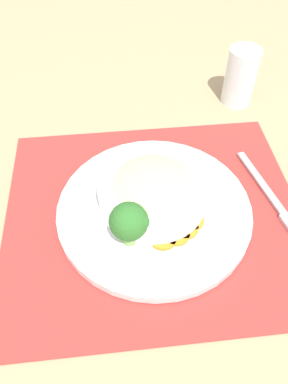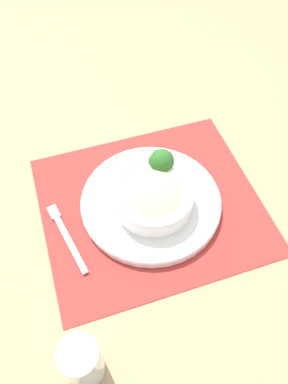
{
  "view_description": "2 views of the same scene",
  "coord_description": "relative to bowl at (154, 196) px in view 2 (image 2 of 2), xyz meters",
  "views": [
    {
      "loc": [
        0.09,
        0.36,
        0.49
      ],
      "look_at": [
        0.01,
        -0.01,
        0.04
      ],
      "focal_mm": 35.0,
      "sensor_mm": 36.0,
      "label": 1
    },
    {
      "loc": [
        -0.2,
        -0.42,
        0.71
      ],
      "look_at": [
        -0.01,
        0.01,
        0.05
      ],
      "focal_mm": 35.0,
      "sensor_mm": 36.0,
      "label": 2
    }
  ],
  "objects": [
    {
      "name": "carrot_slice_extra",
      "position": [
        -0.05,
        0.05,
        -0.03
      ],
      "size": [
        0.04,
        0.04,
        0.01
      ],
      "color": "orange",
      "rests_on": "plate"
    },
    {
      "name": "plate",
      "position": [
        -0.0,
        0.01,
        -0.03
      ],
      "size": [
        0.31,
        0.31,
        0.02
      ],
      "color": "white",
      "rests_on": "placemat"
    },
    {
      "name": "broccoli_floret",
      "position": [
        0.05,
        0.07,
        0.02
      ],
      "size": [
        0.06,
        0.06,
        0.08
      ],
      "color": "#84AD5B",
      "rests_on": "plate"
    },
    {
      "name": "carrot_slice_middle",
      "position": [
        -0.02,
        0.07,
        -0.03
      ],
      "size": [
        0.04,
        0.04,
        0.01
      ],
      "color": "orange",
      "rests_on": "plate"
    },
    {
      "name": "ground_plane",
      "position": [
        -0.0,
        0.01,
        -0.05
      ],
      "size": [
        4.0,
        4.0,
        0.0
      ],
      "primitive_type": "plane",
      "color": "tan"
    },
    {
      "name": "placemat",
      "position": [
        -0.0,
        0.01,
        -0.05
      ],
      "size": [
        0.52,
        0.46,
        0.0
      ],
      "color": "#B2332D",
      "rests_on": "ground_plane"
    },
    {
      "name": "bowl",
      "position": [
        0.0,
        0.0,
        0.0
      ],
      "size": [
        0.17,
        0.17,
        0.06
      ],
      "color": "white",
      "rests_on": "plate"
    },
    {
      "name": "carrot_slice_far",
      "position": [
        -0.04,
        0.06,
        -0.03
      ],
      "size": [
        0.04,
        0.04,
        0.01
      ],
      "color": "orange",
      "rests_on": "plate"
    },
    {
      "name": "water_glass",
      "position": [
        -0.24,
        -0.26,
        0.0
      ],
      "size": [
        0.06,
        0.06,
        0.12
      ],
      "color": "silver",
      "rests_on": "ground_plane"
    },
    {
      "name": "fork",
      "position": [
        -0.2,
        0.02,
        -0.04
      ],
      "size": [
        0.04,
        0.18,
        0.01
      ],
      "rotation": [
        0.0,
        0.0,
        0.13
      ],
      "color": "#B7B7BC",
      "rests_on": "placemat"
    },
    {
      "name": "carrot_slice_near",
      "position": [
        -0.0,
        0.07,
        -0.03
      ],
      "size": [
        0.04,
        0.04,
        0.01
      ],
      "color": "orange",
      "rests_on": "plate"
    }
  ]
}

